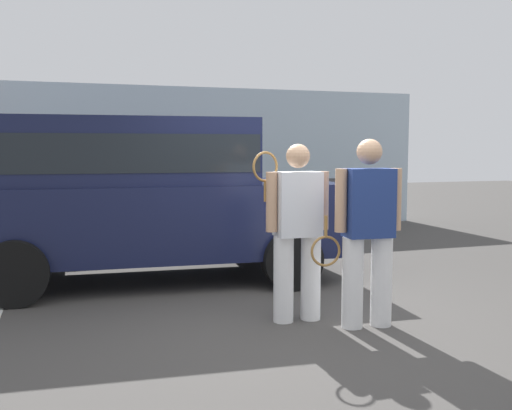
{
  "coord_description": "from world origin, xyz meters",
  "views": [
    {
      "loc": [
        -2.17,
        -5.04,
        1.69
      ],
      "look_at": [
        -0.12,
        1.2,
        1.05
      ],
      "focal_mm": 41.09,
      "sensor_mm": 36.0,
      "label": 1
    }
  ],
  "objects_px": {
    "tennis_player_woman": "(367,231)",
    "potted_plant_by_porch": "(322,209)",
    "tennis_player_man": "(297,229)",
    "parked_suv": "(145,191)"
  },
  "relations": [
    {
      "from": "tennis_player_woman",
      "to": "potted_plant_by_porch",
      "type": "height_order",
      "value": "tennis_player_woman"
    },
    {
      "from": "potted_plant_by_porch",
      "to": "tennis_player_man",
      "type": "bearing_deg",
      "value": -116.9
    },
    {
      "from": "tennis_player_man",
      "to": "parked_suv",
      "type": "bearing_deg",
      "value": -62.18
    },
    {
      "from": "tennis_player_woman",
      "to": "potted_plant_by_porch",
      "type": "distance_m",
      "value": 6.21
    },
    {
      "from": "potted_plant_by_porch",
      "to": "parked_suv",
      "type": "bearing_deg",
      "value": -141.12
    },
    {
      "from": "tennis_player_woman",
      "to": "potted_plant_by_porch",
      "type": "xyz_separation_m",
      "value": [
        2.19,
        5.79,
        -0.43
      ]
    },
    {
      "from": "potted_plant_by_porch",
      "to": "tennis_player_woman",
      "type": "bearing_deg",
      "value": -110.71
    },
    {
      "from": "tennis_player_man",
      "to": "potted_plant_by_porch",
      "type": "xyz_separation_m",
      "value": [
        2.74,
        5.4,
        -0.42
      ]
    },
    {
      "from": "parked_suv",
      "to": "potted_plant_by_porch",
      "type": "relative_size",
      "value": 5.37
    },
    {
      "from": "parked_suv",
      "to": "potted_plant_by_porch",
      "type": "bearing_deg",
      "value": 42.97
    }
  ]
}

